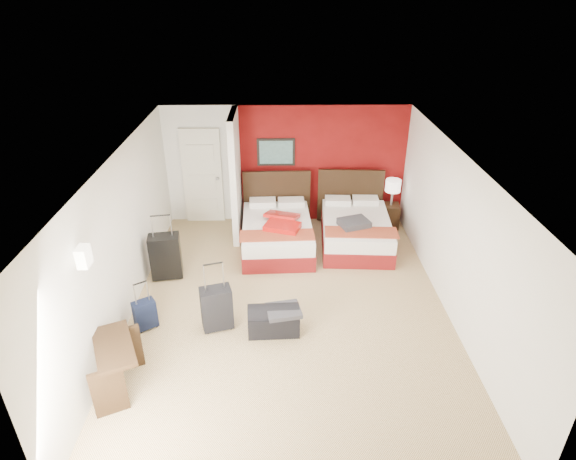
{
  "coord_description": "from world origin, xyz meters",
  "views": [
    {
      "loc": [
        -0.15,
        -6.19,
        4.69
      ],
      "look_at": [
        -0.0,
        0.8,
        1.0
      ],
      "focal_mm": 29.69,
      "sensor_mm": 36.0,
      "label": 1
    }
  ],
  "objects_px": {
    "bed_left": "(277,235)",
    "suitcase_navy": "(145,316)",
    "suitcase_charcoal": "(217,309)",
    "bed_right": "(356,232)",
    "table_lamp": "(392,193)",
    "desk": "(118,367)",
    "nightstand": "(390,216)",
    "red_suitcase_open": "(282,221)",
    "duffel_bag": "(274,321)",
    "suitcase_black": "(166,258)"
  },
  "relations": [
    {
      "from": "bed_right",
      "to": "duffel_bag",
      "type": "bearing_deg",
      "value": -117.94
    },
    {
      "from": "bed_right",
      "to": "nightstand",
      "type": "xyz_separation_m",
      "value": [
        0.84,
        0.76,
        -0.03
      ]
    },
    {
      "from": "table_lamp",
      "to": "desk",
      "type": "bearing_deg",
      "value": -134.46
    },
    {
      "from": "red_suitcase_open",
      "to": "nightstand",
      "type": "height_order",
      "value": "red_suitcase_open"
    },
    {
      "from": "suitcase_charcoal",
      "to": "bed_right",
      "type": "bearing_deg",
      "value": 29.59
    },
    {
      "from": "bed_right",
      "to": "table_lamp",
      "type": "height_order",
      "value": "table_lamp"
    },
    {
      "from": "table_lamp",
      "to": "suitcase_navy",
      "type": "xyz_separation_m",
      "value": [
        -4.37,
        -3.26,
        -0.56
      ]
    },
    {
      "from": "suitcase_charcoal",
      "to": "suitcase_navy",
      "type": "relative_size",
      "value": 1.5
    },
    {
      "from": "bed_right",
      "to": "suitcase_black",
      "type": "height_order",
      "value": "suitcase_black"
    },
    {
      "from": "bed_right",
      "to": "nightstand",
      "type": "height_order",
      "value": "bed_right"
    },
    {
      "from": "suitcase_navy",
      "to": "duffel_bag",
      "type": "relative_size",
      "value": 0.59
    },
    {
      "from": "suitcase_black",
      "to": "suitcase_navy",
      "type": "distance_m",
      "value": 1.41
    },
    {
      "from": "suitcase_charcoal",
      "to": "desk",
      "type": "height_order",
      "value": "desk"
    },
    {
      "from": "nightstand",
      "to": "suitcase_charcoal",
      "type": "height_order",
      "value": "suitcase_charcoal"
    },
    {
      "from": "red_suitcase_open",
      "to": "duffel_bag",
      "type": "height_order",
      "value": "red_suitcase_open"
    },
    {
      "from": "bed_right",
      "to": "suitcase_navy",
      "type": "height_order",
      "value": "bed_right"
    },
    {
      "from": "bed_left",
      "to": "red_suitcase_open",
      "type": "height_order",
      "value": "red_suitcase_open"
    },
    {
      "from": "suitcase_black",
      "to": "duffel_bag",
      "type": "bearing_deg",
      "value": -47.77
    },
    {
      "from": "bed_left",
      "to": "suitcase_navy",
      "type": "distance_m",
      "value": 3.11
    },
    {
      "from": "duffel_bag",
      "to": "nightstand",
      "type": "bearing_deg",
      "value": 51.88
    },
    {
      "from": "suitcase_navy",
      "to": "desk",
      "type": "distance_m",
      "value": 1.23
    },
    {
      "from": "bed_right",
      "to": "suitcase_navy",
      "type": "distance_m",
      "value": 4.32
    },
    {
      "from": "bed_right",
      "to": "nightstand",
      "type": "relative_size",
      "value": 3.68
    },
    {
      "from": "bed_left",
      "to": "nightstand",
      "type": "xyz_separation_m",
      "value": [
        2.39,
        0.85,
        -0.03
      ]
    },
    {
      "from": "desk",
      "to": "suitcase_navy",
      "type": "bearing_deg",
      "value": 64.68
    },
    {
      "from": "red_suitcase_open",
      "to": "suitcase_navy",
      "type": "xyz_separation_m",
      "value": [
        -2.08,
        -2.3,
        -0.4
      ]
    },
    {
      "from": "table_lamp",
      "to": "suitcase_black",
      "type": "xyz_separation_m",
      "value": [
        -4.33,
        -1.85,
        -0.39
      ]
    },
    {
      "from": "suitcase_charcoal",
      "to": "nightstand",
      "type": "bearing_deg",
      "value": 28.75
    },
    {
      "from": "nightstand",
      "to": "bed_left",
      "type": "bearing_deg",
      "value": -155.98
    },
    {
      "from": "bed_right",
      "to": "suitcase_black",
      "type": "relative_size",
      "value": 2.37
    },
    {
      "from": "nightstand",
      "to": "duffel_bag",
      "type": "distance_m",
      "value": 4.17
    },
    {
      "from": "suitcase_charcoal",
      "to": "duffel_bag",
      "type": "relative_size",
      "value": 0.88
    },
    {
      "from": "red_suitcase_open",
      "to": "duffel_bag",
      "type": "bearing_deg",
      "value": -74.78
    },
    {
      "from": "suitcase_charcoal",
      "to": "duffel_bag",
      "type": "height_order",
      "value": "suitcase_charcoal"
    },
    {
      "from": "nightstand",
      "to": "suitcase_navy",
      "type": "height_order",
      "value": "nightstand"
    },
    {
      "from": "bed_right",
      "to": "suitcase_charcoal",
      "type": "relative_size",
      "value": 2.8
    },
    {
      "from": "suitcase_black",
      "to": "desk",
      "type": "height_order",
      "value": "suitcase_black"
    },
    {
      "from": "suitcase_charcoal",
      "to": "duffel_bag",
      "type": "distance_m",
      "value": 0.86
    },
    {
      "from": "bed_left",
      "to": "duffel_bag",
      "type": "relative_size",
      "value": 2.51
    },
    {
      "from": "bed_right",
      "to": "suitcase_charcoal",
      "type": "distance_m",
      "value": 3.51
    },
    {
      "from": "bed_right",
      "to": "table_lamp",
      "type": "distance_m",
      "value": 1.24
    },
    {
      "from": "suitcase_charcoal",
      "to": "desk",
      "type": "xyz_separation_m",
      "value": [
        -1.1,
        -1.21,
        0.03
      ]
    },
    {
      "from": "bed_right",
      "to": "table_lamp",
      "type": "xyz_separation_m",
      "value": [
        0.84,
        0.76,
        0.51
      ]
    },
    {
      "from": "red_suitcase_open",
      "to": "suitcase_navy",
      "type": "distance_m",
      "value": 3.13
    },
    {
      "from": "duffel_bag",
      "to": "desk",
      "type": "height_order",
      "value": "desk"
    },
    {
      "from": "bed_left",
      "to": "table_lamp",
      "type": "height_order",
      "value": "table_lamp"
    },
    {
      "from": "nightstand",
      "to": "suitcase_charcoal",
      "type": "distance_m",
      "value": 4.64
    },
    {
      "from": "suitcase_black",
      "to": "nightstand",
      "type": "bearing_deg",
      "value": 14.31
    },
    {
      "from": "bed_right",
      "to": "nightstand",
      "type": "distance_m",
      "value": 1.13
    },
    {
      "from": "suitcase_navy",
      "to": "duffel_bag",
      "type": "bearing_deg",
      "value": -36.64
    }
  ]
}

